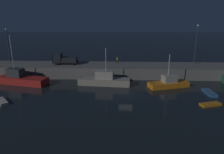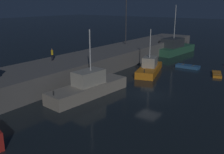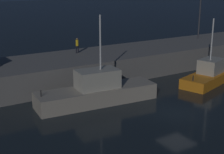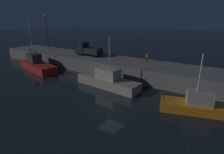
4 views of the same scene
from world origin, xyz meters
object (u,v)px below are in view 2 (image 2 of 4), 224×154
rowboat_white_mid (217,74)px  lamp_post_east (126,16)px  fishing_trawler_red (149,68)px  fishing_boat_blue (174,48)px  dockworker (52,54)px  fishing_boat_white (89,87)px  dinghy_orange_near (188,66)px  bollard_west (159,42)px

rowboat_white_mid → lamp_post_east: bearing=79.8°
fishing_trawler_red → fishing_boat_blue: fishing_boat_blue is taller
dockworker → fishing_boat_white: bearing=-106.1°
fishing_boat_white → rowboat_white_mid: bearing=-28.8°
fishing_boat_blue → dockworker: (-27.48, 6.35, 2.24)m
fishing_boat_white → lamp_post_east: size_ratio=1.16×
fishing_boat_blue → fishing_boat_white: bearing=-175.5°
dinghy_orange_near → lamp_post_east: lamp_post_east is taller
fishing_trawler_red → lamp_post_east: (7.88, 9.41, 6.98)m
fishing_boat_blue → dinghy_orange_near: fishing_boat_blue is taller
fishing_boat_blue → dinghy_orange_near: 12.74m
fishing_boat_blue → fishing_boat_white: (-30.00, -2.38, -0.20)m
dinghy_orange_near → dockworker: bearing=141.8°
bollard_west → lamp_post_east: bearing=139.3°
lamp_post_east → bollard_west: bearing=-40.7°
rowboat_white_mid → fishing_boat_white: bearing=151.2°
fishing_boat_white → lamp_post_east: (20.67, 8.46, 6.79)m
dinghy_orange_near → rowboat_white_mid: dinghy_orange_near is taller
dinghy_orange_near → rowboat_white_mid: bearing=-110.7°
fishing_boat_white → rowboat_white_mid: fishing_boat_white is taller
dinghy_orange_near → bollard_west: 11.01m
lamp_post_east → dockworker: size_ratio=5.58×
fishing_boat_white → dockworker: 9.40m
dinghy_orange_near → lamp_post_east: 15.08m
dinghy_orange_near → bollard_west: bollard_west is taller
lamp_post_east → bollard_west: lamp_post_east is taller
fishing_trawler_red → lamp_post_east: bearing=50.1°
fishing_trawler_red → dockworker: bearing=136.7°
fishing_boat_blue → dockworker: fishing_boat_blue is taller
dinghy_orange_near → lamp_post_east: (1.34, 12.97, 7.58)m
fishing_boat_blue → dockworker: size_ratio=6.85×
fishing_boat_white → dinghy_orange_near: 19.87m
rowboat_white_mid → bollard_west: bollard_west is taller
fishing_boat_white → lamp_post_east: lamp_post_east is taller
lamp_post_east → dinghy_orange_near: bearing=-95.9°
lamp_post_east → dockworker: 18.67m
rowboat_white_mid → bollard_west: (8.51, 13.50, 2.58)m
dockworker → bollard_west: (23.41, -4.79, -0.71)m
dinghy_orange_near → rowboat_white_mid: 5.41m
rowboat_white_mid → bollard_west: bearing=57.8°
lamp_post_east → dockworker: (-18.15, 0.26, -4.35)m
fishing_boat_white → bollard_west: size_ratio=23.10×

